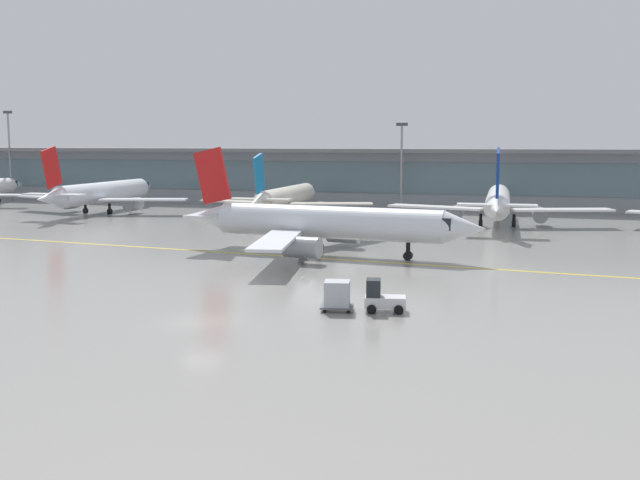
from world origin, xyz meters
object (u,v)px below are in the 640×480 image
at_px(gate_airplane_1, 102,193).
at_px(baggage_tug, 382,298).
at_px(cargo_dolly_lead, 337,295).
at_px(apron_light_mast_0, 10,152).
at_px(gate_airplane_2, 286,197).
at_px(apron_light_mast_1, 401,162).
at_px(gate_airplane_3, 498,202).
at_px(taxiing_regional_jet, 325,223).

xyz_separation_m(gate_airplane_1, baggage_tug, (54.24, -52.81, -2.15)).
distance_m(cargo_dolly_lead, apron_light_mast_0, 110.01).
distance_m(gate_airplane_2, apron_light_mast_0, 62.16).
bearing_deg(apron_light_mast_1, gate_airplane_1, -157.35).
distance_m(cargo_dolly_lead, apron_light_mast_1, 71.98).
distance_m(gate_airplane_1, gate_airplane_3, 58.49).
bearing_deg(gate_airplane_2, baggage_tug, -156.25).
relative_size(gate_airplane_2, baggage_tug, 9.92).
relative_size(gate_airplane_2, cargo_dolly_lead, 11.80).
bearing_deg(gate_airplane_1, gate_airplane_2, -84.81).
bearing_deg(gate_airplane_3, apron_light_mast_0, 75.74).
height_order(gate_airplane_1, apron_light_mast_1, apron_light_mast_1).
bearing_deg(gate_airplane_2, apron_light_mast_0, 74.14).
relative_size(gate_airplane_1, gate_airplane_3, 1.00).
relative_size(gate_airplane_2, gate_airplane_3, 0.92).
xyz_separation_m(cargo_dolly_lead, apron_light_mast_1, (-8.87, 71.14, 6.47)).
bearing_deg(cargo_dolly_lead, apron_light_mast_0, 127.64).
height_order(gate_airplane_3, apron_light_mast_0, apron_light_mast_0).
height_order(gate_airplane_2, apron_light_mast_0, apron_light_mast_0).
bearing_deg(apron_light_mast_1, gate_airplane_2, -133.47).
relative_size(cargo_dolly_lead, apron_light_mast_0, 0.14).
bearing_deg(cargo_dolly_lead, taxiing_regional_jet, 96.66).
bearing_deg(gate_airplane_1, apron_light_mast_1, -67.91).
height_order(gate_airplane_2, taxiing_regional_jet, taxiing_regional_jet).
height_order(baggage_tug, apron_light_mast_1, apron_light_mast_1).
relative_size(gate_airplane_3, taxiing_regional_jet, 0.99).
bearing_deg(gate_airplane_2, gate_airplane_3, -96.62).
relative_size(gate_airplane_3, apron_light_mast_1, 2.24).
xyz_separation_m(taxiing_regional_jet, cargo_dolly_lead, (7.28, -22.38, -2.02)).
bearing_deg(gate_airplane_3, taxiing_regional_jet, 152.64).
bearing_deg(apron_light_mast_0, gate_airplane_3, -11.72).
height_order(cargo_dolly_lead, apron_light_mast_1, apron_light_mast_1).
relative_size(gate_airplane_1, apron_light_mast_0, 1.86).
distance_m(gate_airplane_2, taxiing_regional_jet, 37.33).
bearing_deg(gate_airplane_2, taxiing_regional_jet, -156.20).
bearing_deg(baggage_tug, apron_light_mast_1, 88.02).
xyz_separation_m(cargo_dolly_lead, apron_light_mast_0, (-82.82, 71.98, 7.84)).
height_order(gate_airplane_1, apron_light_mast_0, apron_light_mast_0).
xyz_separation_m(gate_airplane_1, apron_light_mast_0, (-31.37, 18.62, 5.85)).
xyz_separation_m(gate_airplane_3, apron_light_mast_0, (-89.86, 18.65, 5.86)).
distance_m(gate_airplane_2, apron_light_mast_1, 21.08).
distance_m(baggage_tug, cargo_dolly_lead, 2.85).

